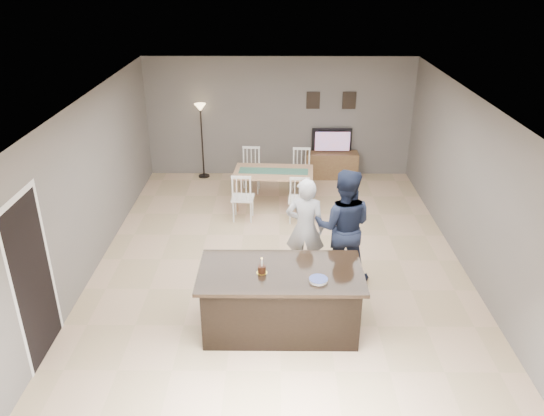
{
  "coord_description": "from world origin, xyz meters",
  "views": [
    {
      "loc": [
        -0.06,
        -7.69,
        4.55
      ],
      "look_at": [
        -0.13,
        -0.3,
        1.1
      ],
      "focal_mm": 35.0,
      "sensor_mm": 36.0,
      "label": 1
    }
  ],
  "objects_px": {
    "man": "(343,227)",
    "tv_console": "(331,165)",
    "dining_table": "(274,177)",
    "floor_lamp": "(201,121)",
    "birthday_cake": "(262,269)",
    "woman": "(305,229)",
    "kitchen_island": "(281,299)",
    "television": "(332,141)",
    "plate_stack": "(318,280)"
  },
  "relations": [
    {
      "from": "woman",
      "to": "television",
      "type": "bearing_deg",
      "value": -93.05
    },
    {
      "from": "birthday_cake",
      "to": "floor_lamp",
      "type": "bearing_deg",
      "value": 104.91
    },
    {
      "from": "birthday_cake",
      "to": "floor_lamp",
      "type": "xyz_separation_m",
      "value": [
        -1.5,
        5.64,
        0.38
      ]
    },
    {
      "from": "man",
      "to": "dining_table",
      "type": "xyz_separation_m",
      "value": [
        -1.07,
        2.78,
        -0.31
      ]
    },
    {
      "from": "man",
      "to": "birthday_cake",
      "type": "relative_size",
      "value": 8.28
    },
    {
      "from": "kitchen_island",
      "to": "plate_stack",
      "type": "bearing_deg",
      "value": -27.04
    },
    {
      "from": "tv_console",
      "to": "dining_table",
      "type": "distance_m",
      "value": 2.06
    },
    {
      "from": "television",
      "to": "man",
      "type": "distance_m",
      "value": 4.41
    },
    {
      "from": "kitchen_island",
      "to": "floor_lamp",
      "type": "bearing_deg",
      "value": 107.34
    },
    {
      "from": "man",
      "to": "kitchen_island",
      "type": "bearing_deg",
      "value": 60.91
    },
    {
      "from": "plate_stack",
      "to": "floor_lamp",
      "type": "height_order",
      "value": "floor_lamp"
    },
    {
      "from": "tv_console",
      "to": "man",
      "type": "distance_m",
      "value": 4.39
    },
    {
      "from": "kitchen_island",
      "to": "birthday_cake",
      "type": "height_order",
      "value": "birthday_cake"
    },
    {
      "from": "man",
      "to": "television",
      "type": "bearing_deg",
      "value": -84.74
    },
    {
      "from": "kitchen_island",
      "to": "man",
      "type": "height_order",
      "value": "man"
    },
    {
      "from": "floor_lamp",
      "to": "man",
      "type": "bearing_deg",
      "value": -58.26
    },
    {
      "from": "man",
      "to": "floor_lamp",
      "type": "relative_size",
      "value": 1.07
    },
    {
      "from": "tv_console",
      "to": "floor_lamp",
      "type": "relative_size",
      "value": 0.7
    },
    {
      "from": "man",
      "to": "tv_console",
      "type": "bearing_deg",
      "value": -84.8
    },
    {
      "from": "plate_stack",
      "to": "dining_table",
      "type": "bearing_deg",
      "value": 97.88
    },
    {
      "from": "kitchen_island",
      "to": "television",
      "type": "relative_size",
      "value": 2.35
    },
    {
      "from": "television",
      "to": "floor_lamp",
      "type": "bearing_deg",
      "value": 0.97
    },
    {
      "from": "birthday_cake",
      "to": "plate_stack",
      "type": "xyz_separation_m",
      "value": [
        0.72,
        -0.19,
        -0.03
      ]
    },
    {
      "from": "television",
      "to": "birthday_cake",
      "type": "bearing_deg",
      "value": 75.76
    },
    {
      "from": "man",
      "to": "plate_stack",
      "type": "height_order",
      "value": "man"
    },
    {
      "from": "tv_console",
      "to": "birthday_cake",
      "type": "height_order",
      "value": "birthday_cake"
    },
    {
      "from": "tv_console",
      "to": "plate_stack",
      "type": "height_order",
      "value": "plate_stack"
    },
    {
      "from": "woman",
      "to": "floor_lamp",
      "type": "bearing_deg",
      "value": -55.62
    },
    {
      "from": "kitchen_island",
      "to": "woman",
      "type": "bearing_deg",
      "value": 74.13
    },
    {
      "from": "television",
      "to": "plate_stack",
      "type": "height_order",
      "value": "television"
    },
    {
      "from": "dining_table",
      "to": "floor_lamp",
      "type": "height_order",
      "value": "floor_lamp"
    },
    {
      "from": "dining_table",
      "to": "birthday_cake",
      "type": "bearing_deg",
      "value": -88.23
    },
    {
      "from": "birthday_cake",
      "to": "floor_lamp",
      "type": "distance_m",
      "value": 5.85
    },
    {
      "from": "man",
      "to": "plate_stack",
      "type": "xyz_separation_m",
      "value": [
        -0.48,
        -1.47,
        0.0
      ]
    },
    {
      "from": "birthday_cake",
      "to": "plate_stack",
      "type": "bearing_deg",
      "value": -15.02
    },
    {
      "from": "floor_lamp",
      "to": "woman",
      "type": "bearing_deg",
      "value": -63.34
    },
    {
      "from": "kitchen_island",
      "to": "tv_console",
      "type": "distance_m",
      "value": 5.7
    },
    {
      "from": "television",
      "to": "woman",
      "type": "relative_size",
      "value": 0.55
    },
    {
      "from": "floor_lamp",
      "to": "kitchen_island",
      "type": "bearing_deg",
      "value": -72.66
    },
    {
      "from": "dining_table",
      "to": "floor_lamp",
      "type": "xyz_separation_m",
      "value": [
        -1.63,
        1.57,
        0.72
      ]
    },
    {
      "from": "woman",
      "to": "man",
      "type": "bearing_deg",
      "value": 176.12
    },
    {
      "from": "floor_lamp",
      "to": "dining_table",
      "type": "bearing_deg",
      "value": -44.0
    },
    {
      "from": "birthday_cake",
      "to": "dining_table",
      "type": "distance_m",
      "value": 4.08
    },
    {
      "from": "man",
      "to": "plate_stack",
      "type": "bearing_deg",
      "value": 80.53
    },
    {
      "from": "television",
      "to": "floor_lamp",
      "type": "relative_size",
      "value": 0.53
    },
    {
      "from": "tv_console",
      "to": "floor_lamp",
      "type": "distance_m",
      "value": 3.12
    },
    {
      "from": "television",
      "to": "man",
      "type": "relative_size",
      "value": 0.5
    },
    {
      "from": "man",
      "to": "dining_table",
      "type": "bearing_deg",
      "value": -60.51
    },
    {
      "from": "tv_console",
      "to": "television",
      "type": "distance_m",
      "value": 0.57
    },
    {
      "from": "man",
      "to": "birthday_cake",
      "type": "distance_m",
      "value": 1.75
    }
  ]
}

